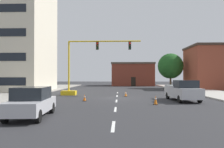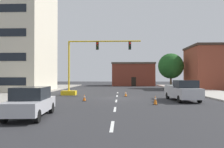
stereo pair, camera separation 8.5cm
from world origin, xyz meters
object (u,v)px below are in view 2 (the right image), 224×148
tree_right_far (171,66)px  traffic_cone_roadside_b (84,98)px  traffic_signal_gantry (79,77)px  traffic_cone_roadside_a (126,94)px  sedan_silver_near_left (31,102)px  pickup_truck_silver (183,91)px  traffic_cone_roadside_c (155,100)px

tree_right_far → traffic_cone_roadside_b: tree_right_far is taller
traffic_signal_gantry → traffic_cone_roadside_a: (5.78, -1.77, -1.98)m
sedan_silver_near_left → pickup_truck_silver: bearing=39.8°
pickup_truck_silver → sedan_silver_near_left: size_ratio=1.20×
traffic_signal_gantry → traffic_cone_roadside_a: 6.36m
sedan_silver_near_left → traffic_signal_gantry: bearing=90.1°
sedan_silver_near_left → traffic_cone_roadside_c: (8.02, 6.16, -0.51)m
traffic_signal_gantry → traffic_cone_roadside_c: traffic_signal_gantry is taller
traffic_signal_gantry → pickup_truck_silver: (11.12, -6.30, -1.32)m
traffic_cone_roadside_b → traffic_cone_roadside_c: bearing=-22.0°
traffic_cone_roadside_a → traffic_cone_roadside_c: traffic_cone_roadside_c is taller
traffic_signal_gantry → traffic_cone_roadside_b: 7.29m
pickup_truck_silver → traffic_cone_roadside_a: 7.03m
pickup_truck_silver → traffic_cone_roadside_c: (-3.07, -3.06, -0.60)m
traffic_cone_roadside_a → traffic_cone_roadside_c: 7.92m
pickup_truck_silver → traffic_cone_roadside_b: (-9.39, -0.50, -0.67)m
pickup_truck_silver → traffic_cone_roadside_c: 4.37m
pickup_truck_silver → traffic_cone_roadside_a: (-5.34, 4.53, -0.66)m
traffic_signal_gantry → traffic_cone_roadside_b: (1.73, -6.80, -1.99)m
traffic_signal_gantry → traffic_cone_roadside_c: (8.05, -9.35, -1.92)m
traffic_cone_roadside_a → traffic_cone_roadside_c: (2.28, -7.59, 0.07)m
traffic_cone_roadside_a → tree_right_far: bearing=63.4°
tree_right_far → traffic_cone_roadside_c: size_ratio=8.96×
traffic_signal_gantry → traffic_cone_roadside_c: 12.49m
tree_right_far → traffic_cone_roadside_c: tree_right_far is taller
traffic_cone_roadside_b → traffic_cone_roadside_c: (6.32, -2.55, 0.07)m
sedan_silver_near_left → traffic_cone_roadside_c: bearing=37.5°
sedan_silver_near_left → traffic_cone_roadside_a: 14.91m
traffic_signal_gantry → traffic_cone_roadside_b: traffic_signal_gantry is taller
tree_right_far → traffic_cone_roadside_a: bearing=-116.6°
sedan_silver_near_left → traffic_cone_roadside_a: (5.74, 13.75, -0.58)m
tree_right_far → sedan_silver_near_left: (-15.09, -32.42, -3.51)m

